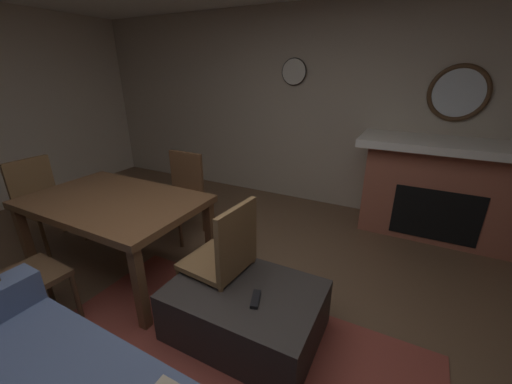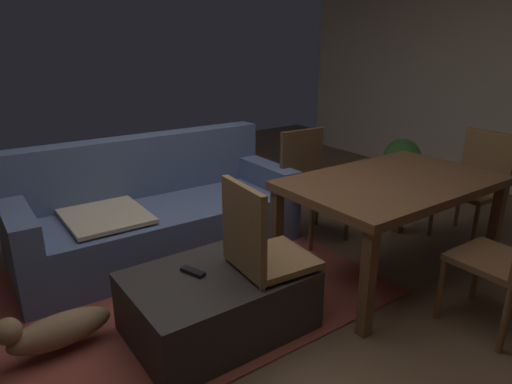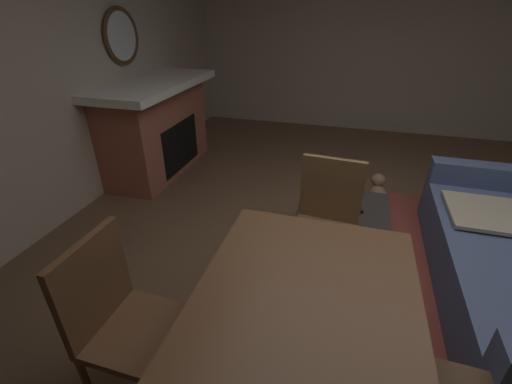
{
  "view_description": "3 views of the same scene",
  "coord_description": "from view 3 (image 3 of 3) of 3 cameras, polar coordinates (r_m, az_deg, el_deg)",
  "views": [
    {
      "loc": [
        -1.06,
        1.19,
        1.77
      ],
      "look_at": [
        -0.24,
        -0.39,
        1.07
      ],
      "focal_mm": 21.59,
      "sensor_mm": 36.0,
      "label": 1
    },
    {
      "loc": [
        -1.38,
        -2.32,
        1.69
      ],
      "look_at": [
        -0.32,
        -0.84,
        1.06
      ],
      "focal_mm": 31.8,
      "sensor_mm": 36.0,
      "label": 2
    },
    {
      "loc": [
        2.12,
        -0.33,
        1.84
      ],
      "look_at": [
        -0.24,
        -1.0,
        0.5
      ],
      "focal_mm": 24.03,
      "sensor_mm": 36.0,
      "label": 3
    }
  ],
  "objects": [
    {
      "name": "ottoman_coffee_table",
      "position": [
        2.85,
        13.7,
        -7.62
      ],
      "size": [
        1.03,
        0.72,
        0.39
      ],
      "primitive_type": "cube",
      "color": "#2D2826",
      "rests_on": "ground"
    },
    {
      "name": "round_wall_mirror",
      "position": [
        4.33,
        -21.49,
        22.96
      ],
      "size": [
        0.59,
        0.05,
        0.59
      ],
      "color": "#4C331E"
    },
    {
      "name": "wall_back_fireplace_side",
      "position": [
        3.4,
        -35.69,
        14.0
      ],
      "size": [
        8.04,
        0.12,
        2.56
      ],
      "primitive_type": "cube",
      "color": "#B7A893",
      "rests_on": "ground"
    },
    {
      "name": "area_rug",
      "position": [
        3.03,
        24.39,
        -11.79
      ],
      "size": [
        2.6,
        2.0,
        0.01
      ],
      "primitive_type": "cube",
      "color": "brown",
      "rests_on": "ground"
    },
    {
      "name": "fireplace",
      "position": [
        4.35,
        -16.05,
        10.35
      ],
      "size": [
        1.75,
        0.76,
        1.09
      ],
      "color": "#9E5642",
      "rests_on": "ground"
    },
    {
      "name": "dining_table",
      "position": [
        1.52,
        7.27,
        -22.78
      ],
      "size": [
        1.52,
        0.96,
        0.74
      ],
      "color": "brown",
      "rests_on": "ground"
    },
    {
      "name": "dining_chair_south",
      "position": [
        1.89,
        -21.76,
        -18.32
      ],
      "size": [
        0.45,
        0.45,
        0.93
      ],
      "color": "brown",
      "rests_on": "ground"
    },
    {
      "name": "floor",
      "position": [
        2.83,
        19.01,
        -13.95
      ],
      "size": [
        9.16,
        9.16,
        0.0
      ],
      "primitive_type": "plane",
      "color": "brown"
    },
    {
      "name": "tv_remote",
      "position": [
        2.84,
        15.79,
        -3.04
      ],
      "size": [
        0.1,
        0.17,
        0.02
      ],
      "primitive_type": "cube",
      "rotation": [
        0.0,
        0.0,
        0.33
      ],
      "color": "black",
      "rests_on": "ottoman_coffee_table"
    },
    {
      "name": "dining_chair_west",
      "position": [
        2.48,
        11.62,
        -4.08
      ],
      "size": [
        0.48,
        0.48,
        0.93
      ],
      "color": "brown",
      "rests_on": "ground"
    },
    {
      "name": "wall_left",
      "position": [
        5.97,
        20.39,
        21.63
      ],
      "size": [
        0.12,
        6.26,
        2.56
      ],
      "primitive_type": "cube",
      "color": "#B7A893",
      "rests_on": "ground"
    },
    {
      "name": "small_dog",
      "position": [
        3.61,
        19.71,
        -0.96
      ],
      "size": [
        0.6,
        0.21,
        0.27
      ],
      "color": "#8C6B4C",
      "rests_on": "ground"
    }
  ]
}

